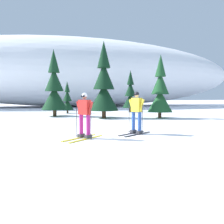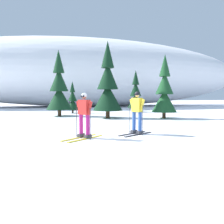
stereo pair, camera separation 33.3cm
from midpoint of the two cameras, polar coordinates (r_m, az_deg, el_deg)
ground_plane at (r=9.02m, az=1.60°, el=-5.81°), size 120.00×120.00×0.00m
skier_red_jacket at (r=8.06m, az=-6.21°, el=-0.67°), size 1.63×1.44×1.69m
skier_yellow_jacket at (r=8.95m, az=7.66°, el=0.02°), size 1.62×1.20×1.76m
pine_tree_far_left at (r=17.30m, az=-13.30°, el=6.07°), size 1.98×1.98×5.14m
pine_tree_center_left at (r=20.10m, az=-9.93°, el=3.20°), size 1.12×1.12×2.91m
pine_tree_center at (r=15.37m, az=-0.52°, el=6.87°), size 2.10×2.10×5.43m
pine_tree_center_right at (r=21.29m, az=6.70°, el=4.61°), size 1.57×1.57×4.07m
pine_tree_far_right at (r=15.65m, az=14.29°, el=5.25°), size 1.73×1.73×4.49m
snow_ridge_background at (r=32.94m, az=-6.01°, el=10.14°), size 50.03×14.91×9.89m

